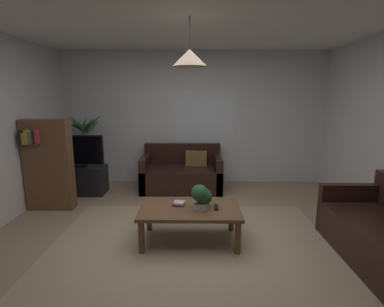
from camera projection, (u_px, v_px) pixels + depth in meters
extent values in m
cube|color=#9E8466|center=(192.00, 245.00, 3.57)|extent=(5.15, 5.15, 0.02)
cube|color=tan|center=(192.00, 252.00, 3.37)|extent=(3.35, 2.83, 0.01)
cube|color=silver|center=(193.00, 118.00, 5.86)|extent=(5.27, 0.06, 2.58)
cube|color=white|center=(192.00, 13.00, 3.05)|extent=(5.15, 5.15, 0.02)
cube|color=white|center=(202.00, 119.00, 5.83)|extent=(1.25, 0.01, 1.14)
cube|color=black|center=(182.00, 179.00, 5.55)|extent=(1.47, 0.83, 0.42)
cube|color=black|center=(182.00, 153.00, 5.81)|extent=(1.47, 0.12, 0.40)
cube|color=black|center=(146.00, 173.00, 5.53)|extent=(0.12, 0.83, 0.64)
cube|color=black|center=(218.00, 173.00, 5.52)|extent=(0.12, 0.83, 0.64)
cube|color=brown|center=(196.00, 158.00, 5.65)|extent=(0.41, 0.15, 0.28)
cube|color=black|center=(383.00, 242.00, 3.18)|extent=(0.83, 1.51, 0.42)
cube|color=black|center=(351.00, 208.00, 3.84)|extent=(0.83, 0.12, 0.64)
cube|color=brown|center=(190.00, 210.00, 3.56)|extent=(1.20, 0.70, 0.04)
cylinder|color=brown|center=(141.00, 237.00, 3.33)|extent=(0.07, 0.07, 0.39)
cylinder|color=brown|center=(238.00, 238.00, 3.32)|extent=(0.07, 0.07, 0.39)
cylinder|color=brown|center=(149.00, 216.00, 3.89)|extent=(0.07, 0.07, 0.39)
cylinder|color=brown|center=(232.00, 217.00, 3.88)|extent=(0.07, 0.07, 0.39)
cube|color=#72387F|center=(179.00, 205.00, 3.63)|extent=(0.16, 0.13, 0.03)
cube|color=beige|center=(179.00, 203.00, 3.63)|extent=(0.15, 0.14, 0.02)
cube|color=black|center=(216.00, 207.00, 3.56)|extent=(0.05, 0.16, 0.02)
cube|color=black|center=(203.00, 204.00, 3.64)|extent=(0.17, 0.07, 0.02)
cylinder|color=beige|center=(201.00, 206.00, 3.52)|extent=(0.18, 0.18, 0.08)
sphere|color=#235B2D|center=(204.00, 197.00, 3.51)|extent=(0.21, 0.21, 0.21)
sphere|color=#235B2D|center=(200.00, 193.00, 3.46)|extent=(0.20, 0.20, 0.20)
cube|color=black|center=(80.00, 180.00, 5.33)|extent=(0.90, 0.44, 0.50)
cube|color=black|center=(77.00, 150.00, 5.20)|extent=(0.91, 0.05, 0.51)
cube|color=black|center=(77.00, 150.00, 5.17)|extent=(0.87, 0.00, 0.47)
cube|color=black|center=(79.00, 166.00, 5.25)|extent=(0.24, 0.16, 0.04)
cylinder|color=beige|center=(87.00, 179.00, 5.76)|extent=(0.32, 0.32, 0.30)
cylinder|color=brown|center=(85.00, 150.00, 5.65)|extent=(0.05, 0.05, 0.82)
cone|color=#2D6B33|center=(93.00, 122.00, 5.53)|extent=(0.43, 0.13, 0.35)
cone|color=#2D6B33|center=(94.00, 124.00, 5.75)|extent=(0.29, 0.49, 0.31)
cone|color=#2D6B33|center=(85.00, 123.00, 5.72)|extent=(0.15, 0.39, 0.30)
cone|color=#2D6B33|center=(77.00, 122.00, 5.64)|extent=(0.40, 0.30, 0.35)
cone|color=#2D6B33|center=(73.00, 125.00, 5.51)|extent=(0.41, 0.21, 0.27)
cone|color=#2D6B33|center=(76.00, 123.00, 5.33)|extent=(0.19, 0.50, 0.37)
cone|color=#2D6B33|center=(89.00, 124.00, 5.39)|extent=(0.39, 0.43, 0.36)
cube|color=brown|center=(49.00, 165.00, 4.54)|extent=(0.70, 0.22, 1.40)
cube|color=black|center=(23.00, 137.00, 4.33)|extent=(0.04, 0.16, 0.21)
cube|color=gold|center=(25.00, 138.00, 4.34)|extent=(0.03, 0.16, 0.17)
cube|color=gold|center=(28.00, 137.00, 4.33)|extent=(0.04, 0.16, 0.21)
cube|color=#99663F|center=(31.00, 137.00, 4.34)|extent=(0.03, 0.16, 0.19)
cube|color=#387247|center=(33.00, 138.00, 4.34)|extent=(0.03, 0.16, 0.17)
cube|color=black|center=(36.00, 137.00, 4.33)|extent=(0.03, 0.16, 0.20)
cube|color=#B22D2D|center=(38.00, 137.00, 4.33)|extent=(0.03, 0.16, 0.21)
cylinder|color=black|center=(190.00, 32.00, 3.16)|extent=(0.01, 0.01, 0.33)
cone|color=tan|center=(190.00, 58.00, 3.21)|extent=(0.38, 0.38, 0.18)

